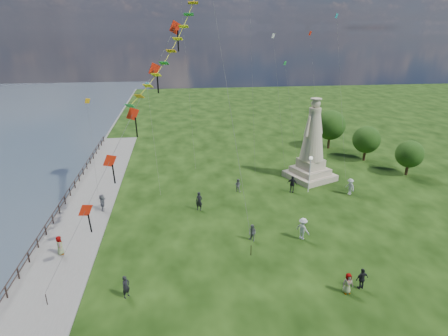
{
  "coord_description": "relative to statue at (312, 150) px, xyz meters",
  "views": [
    {
      "loc": [
        -4.66,
        -21.54,
        16.68
      ],
      "look_at": [
        -1.0,
        8.0,
        5.5
      ],
      "focal_mm": 30.0,
      "sensor_mm": 36.0,
      "label": 1
    }
  ],
  "objects": [
    {
      "name": "person_2",
      "position": [
        -5.17,
        -12.98,
        -2.61
      ],
      "size": [
        1.24,
        1.38,
        1.92
      ],
      "primitive_type": "imported",
      "rotation": [
        0.0,
        0.0,
        2.19
      ],
      "color": "silver",
      "rests_on": "ground"
    },
    {
      "name": "person_10",
      "position": [
        -24.65,
        -13.02,
        -2.79
      ],
      "size": [
        0.68,
        0.87,
        1.56
      ],
      "primitive_type": "imported",
      "rotation": [
        0.0,
        0.0,
        1.89
      ],
      "color": "#595960",
      "rests_on": "ground"
    },
    {
      "name": "person_4",
      "position": [
        -4.37,
        -20.0,
        -2.82
      ],
      "size": [
        0.76,
        0.49,
        1.5
      ],
      "primitive_type": "imported",
      "rotation": [
        0.0,
        0.0,
        0.05
      ],
      "color": "#595960",
      "rests_on": "ground"
    },
    {
      "name": "small_kites",
      "position": [
        -7.39,
        4.89,
        10.57
      ],
      "size": [
        28.47,
        16.6,
        33.54
      ],
      "color": "teal",
      "rests_on": "ground"
    },
    {
      "name": "person_5",
      "position": [
        -22.71,
        -5.69,
        -2.73
      ],
      "size": [
        0.78,
        1.61,
        1.68
      ],
      "primitive_type": "imported",
      "rotation": [
        0.0,
        0.0,
        1.64
      ],
      "color": "#595960",
      "rests_on": "ground"
    },
    {
      "name": "lamppost",
      "position": [
        -1.46,
        -3.76,
        -0.64
      ],
      "size": [
        0.38,
        0.38,
        4.06
      ],
      "color": "silver",
      "rests_on": "ground"
    },
    {
      "name": "red_kite_train",
      "position": [
        -18.37,
        -13.28,
        7.06
      ],
      "size": [
        9.34,
        9.35,
        17.22
      ],
      "color": "black",
      "rests_on": "ground"
    },
    {
      "name": "person_8",
      "position": [
        2.68,
        -4.93,
        -2.67
      ],
      "size": [
        0.95,
        1.29,
        1.8
      ],
      "primitive_type": "imported",
      "rotation": [
        0.0,
        0.0,
        -1.24
      ],
      "color": "silver",
      "rests_on": "ground"
    },
    {
      "name": "tree_row",
      "position": [
        8.62,
        7.0,
        -0.44
      ],
      "size": [
        9.06,
        15.18,
        5.64
      ],
      "color": "#382314",
      "rests_on": "ground"
    },
    {
      "name": "person_6",
      "position": [
        -13.44,
        -6.58,
        -2.64
      ],
      "size": [
        0.8,
        0.68,
        1.86
      ],
      "primitive_type": "imported",
      "rotation": [
        0.0,
        0.0,
        -0.42
      ],
      "color": "black",
      "rests_on": "ground"
    },
    {
      "name": "person_1",
      "position": [
        -9.41,
        -12.8,
        -2.82
      ],
      "size": [
        0.81,
        0.84,
        1.49
      ],
      "primitive_type": "imported",
      "rotation": [
        0.0,
        0.0,
        -0.88
      ],
      "color": "#595960",
      "rests_on": "ground"
    },
    {
      "name": "waterfront",
      "position": [
        -25.65,
        -8.87,
        -3.63
      ],
      "size": [
        200.0,
        200.0,
        1.51
      ],
      "color": "#384654",
      "rests_on": "ground"
    },
    {
      "name": "person_0",
      "position": [
        -18.97,
        -18.6,
        -2.76
      ],
      "size": [
        0.67,
        0.7,
        1.61
      ],
      "primitive_type": "imported",
      "rotation": [
        0.0,
        0.0,
        0.87
      ],
      "color": "black",
      "rests_on": "ground"
    },
    {
      "name": "person_9",
      "position": [
        -3.24,
        -3.54,
        -2.65
      ],
      "size": [
        1.21,
        1.02,
        1.84
      ],
      "primitive_type": "imported",
      "rotation": [
        0.0,
        0.0,
        -0.52
      ],
      "color": "black",
      "rests_on": "ground"
    },
    {
      "name": "person_7",
      "position": [
        -9.02,
        -2.7,
        -2.83
      ],
      "size": [
        0.84,
        0.75,
        1.47
      ],
      "primitive_type": "imported",
      "rotation": [
        0.0,
        0.0,
        2.58
      ],
      "color": "#595960",
      "rests_on": "ground"
    },
    {
      "name": "person_3",
      "position": [
        -3.22,
        -19.69,
        -2.78
      ],
      "size": [
        1.0,
        0.64,
        1.58
      ],
      "primitive_type": "imported",
      "rotation": [
        0.0,
        0.0,
        3.34
      ],
      "color": "black",
      "rests_on": "ground"
    },
    {
      "name": "statue",
      "position": [
        0.0,
        0.0,
        0.0
      ],
      "size": [
        6.11,
        6.11,
        9.45
      ],
      "rotation": [
        0.0,
        0.0,
        0.41
      ],
      "color": "beige",
      "rests_on": "ground"
    }
  ]
}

